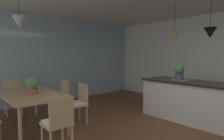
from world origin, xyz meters
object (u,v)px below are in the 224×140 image
kitchen_island (189,100)px  potted_plant_on_island (179,72)px  chair_window_end (13,95)px  chair_far_left (60,96)px  vase_on_dining_table (31,90)px  chair_kitchen_end (58,122)px  chair_far_right (78,102)px  potted_plant_on_table (32,85)px  dining_table (29,96)px

kitchen_island → potted_plant_on_island: 0.68m
chair_window_end → chair_far_left: size_ratio=1.00×
kitchen_island → vase_on_dining_table: vase_on_dining_table is taller
vase_on_dining_table → potted_plant_on_island: bearing=65.2°
kitchen_island → potted_plant_on_island: size_ratio=5.75×
chair_kitchen_end → chair_far_left: (-1.71, 0.87, 0.00)m
chair_window_end → chair_far_right: bearing=26.9°
potted_plant_on_island → potted_plant_on_table: (-1.43, -2.92, -0.19)m
chair_window_end → chair_far_right: same height
dining_table → potted_plant_on_table: 0.30m
chair_window_end → kitchen_island: bearing=42.5°
chair_far_left → chair_far_right: bearing=-0.0°
dining_table → vase_on_dining_table: vase_on_dining_table is taller
chair_far_right → vase_on_dining_table: (-0.17, -0.92, 0.36)m
potted_plant_on_island → potted_plant_on_table: size_ratio=1.07×
dining_table → vase_on_dining_table: size_ratio=8.89×
dining_table → chair_kitchen_end: 1.31m
chair_far_left → kitchen_island: size_ratio=0.42×
chair_window_end → chair_kitchen_end: bearing=-0.1°
chair_kitchen_end → potted_plant_on_island: (0.32, 2.91, 0.61)m
chair_kitchen_end → kitchen_island: (0.59, 2.91, -0.01)m
dining_table → chair_far_right: 0.98m
chair_window_end → chair_kitchen_end: size_ratio=1.00×
kitchen_island → chair_kitchen_end: bearing=-101.4°
chair_kitchen_end → potted_plant_on_table: potted_plant_on_table is taller
chair_far_left → kitchen_island: 3.07m
chair_kitchen_end → vase_on_dining_table: bearing=-177.2°
chair_far_left → potted_plant_on_island: potted_plant_on_island is taller
chair_kitchen_end → potted_plant_on_island: potted_plant_on_island is taller
kitchen_island → vase_on_dining_table: size_ratio=10.11×
potted_plant_on_island → chair_window_end: bearing=-135.0°
chair_kitchen_end → potted_plant_on_table: (-1.11, -0.01, 0.43)m
chair_window_end → vase_on_dining_table: (1.54, -0.05, 0.36)m
dining_table → potted_plant_on_table: bearing=-2.1°
chair_window_end → chair_far_left: bearing=44.7°
dining_table → chair_far_left: size_ratio=2.12×
chair_kitchen_end → potted_plant_on_table: 1.19m
chair_window_end → chair_far_left: same height
chair_far_left → potted_plant_on_island: size_ratio=2.39×
chair_kitchen_end → chair_far_right: 1.23m
chair_kitchen_end → potted_plant_on_island: bearing=83.7°
dining_table → kitchen_island: size_ratio=0.88×
chair_window_end → potted_plant_on_table: size_ratio=2.56×
chair_window_end → vase_on_dining_table: 1.58m
chair_kitchen_end → chair_far_right: same height
kitchen_island → chair_far_left: bearing=-138.3°
chair_far_left → chair_far_right: (0.83, -0.00, 0.00)m
vase_on_dining_table → chair_far_left: bearing=125.8°
chair_kitchen_end → potted_plant_on_island: size_ratio=2.39×
chair_window_end → vase_on_dining_table: vase_on_dining_table is taller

